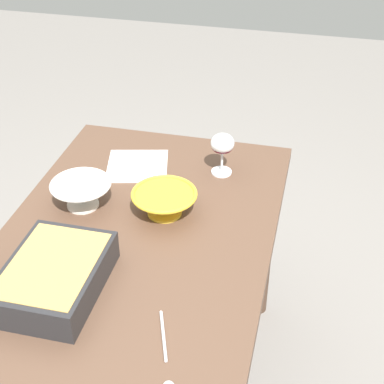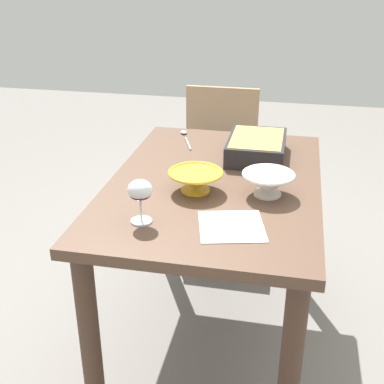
% 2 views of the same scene
% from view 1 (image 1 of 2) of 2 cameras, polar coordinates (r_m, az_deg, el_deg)
% --- Properties ---
extents(dining_table, '(1.18, 0.80, 0.77)m').
position_cam_1_polar(dining_table, '(1.83, -5.13, -7.00)').
color(dining_table, brown).
rests_on(dining_table, ground_plane).
extents(wine_glass, '(0.08, 0.08, 0.15)m').
position_cam_1_polar(wine_glass, '(1.95, 2.97, 4.51)').
color(wine_glass, white).
rests_on(wine_glass, dining_table).
extents(casserole_dish, '(0.33, 0.24, 0.09)m').
position_cam_1_polar(casserole_dish, '(1.56, -13.23, -7.87)').
color(casserole_dish, '#262628').
rests_on(casserole_dish, dining_table).
extents(mixing_bowl, '(0.20, 0.20, 0.08)m').
position_cam_1_polar(mixing_bowl, '(1.78, -2.69, -0.93)').
color(mixing_bowl, yellow).
rests_on(mixing_bowl, dining_table).
extents(small_bowl, '(0.19, 0.19, 0.09)m').
position_cam_1_polar(small_bowl, '(1.85, -10.67, -0.08)').
color(small_bowl, white).
rests_on(small_bowl, dining_table).
extents(serving_spoon, '(0.24, 0.11, 0.01)m').
position_cam_1_polar(serving_spoon, '(1.38, -2.46, -16.80)').
color(serving_spoon, silver).
rests_on(serving_spoon, dining_table).
extents(napkin, '(0.25, 0.25, 0.00)m').
position_cam_1_polar(napkin, '(2.04, -5.32, 2.55)').
color(napkin, white).
rests_on(napkin, dining_table).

